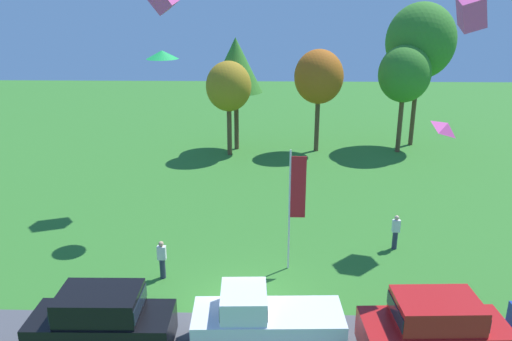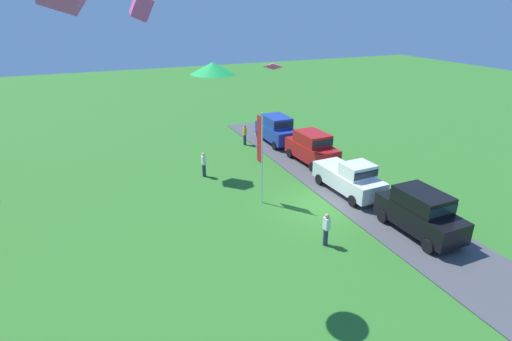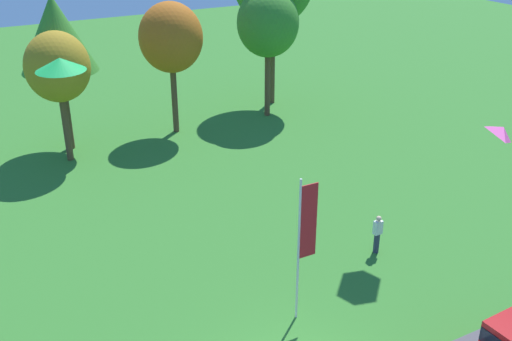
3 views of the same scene
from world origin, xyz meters
The scene contains 8 objects.
person_on_lawn centered at (6.90, 4.85, 0.88)m, with size 0.36×0.24×1.71m.
tree_right_of_center centered at (-2.19, 20.45, 5.27)m, with size 3.40×3.40×7.18m.
tree_center_back centered at (-1.75, 22.09, 6.66)m, with size 4.15×4.15×8.77m.
tree_lone_near centered at (4.63, 21.71, 5.84)m, with size 3.76×3.76×7.95m.
tree_left_of_center centered at (11.08, 21.62, 6.09)m, with size 3.92×3.92×8.29m.
flag_banner centered at (2.01, 2.84, 3.44)m, with size 0.71×0.08×5.43m.
kite_delta_trailing_tail centered at (-4.26, 7.39, 8.81)m, with size 1.56×1.56×0.41m, color green.
kite_diamond_topmost centered at (6.90, -0.23, 7.16)m, with size 0.97×0.73×0.28m, color #EA4C9E.
Camera 3 is at (-7.48, -11.42, 13.70)m, focal length 42.00 mm.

